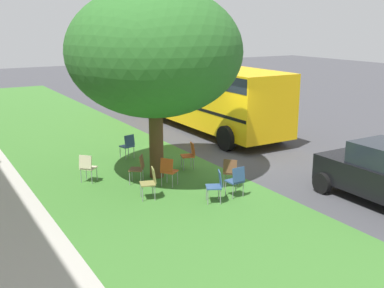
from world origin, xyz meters
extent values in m
plane|color=#424247|center=(0.00, 0.00, 0.00)|extent=(80.00, 80.00, 0.00)
cube|color=#3D752D|center=(0.00, 3.20, 0.00)|extent=(48.00, 6.00, 0.01)
cylinder|color=brown|center=(-0.24, 2.49, 1.32)|extent=(0.44, 0.44, 2.63)
ellipsoid|color=#2D6B28|center=(-0.24, 2.49, 3.89)|extent=(5.25, 5.25, 3.88)
cube|color=brown|center=(-2.20, 1.01, 0.44)|extent=(0.58, 0.58, 0.04)
cube|color=brown|center=(-2.31, 1.15, 0.68)|extent=(0.36, 0.33, 0.40)
cylinder|color=gray|center=(-2.22, 0.76, 0.21)|extent=(0.02, 0.02, 0.42)
cylinder|color=gray|center=(-1.95, 1.00, 0.21)|extent=(0.02, 0.02, 0.42)
cylinder|color=gray|center=(-2.44, 1.02, 0.21)|extent=(0.02, 0.02, 0.42)
cylinder|color=gray|center=(-2.17, 1.26, 0.21)|extent=(0.02, 0.02, 0.42)
cube|color=#335184|center=(2.19, 2.47, 0.44)|extent=(0.48, 0.50, 0.04)
cube|color=#335184|center=(2.01, 2.43, 0.68)|extent=(0.17, 0.41, 0.40)
cylinder|color=gray|center=(2.39, 2.33, 0.21)|extent=(0.02, 0.02, 0.42)
cylinder|color=gray|center=(2.31, 2.68, 0.21)|extent=(0.02, 0.02, 0.42)
cylinder|color=gray|center=(2.06, 2.26, 0.21)|extent=(0.02, 0.02, 0.42)
cylinder|color=gray|center=(1.98, 2.61, 0.21)|extent=(0.02, 0.02, 0.42)
cube|color=olive|center=(-1.84, 3.57, 0.44)|extent=(0.52, 0.51, 0.04)
cube|color=olive|center=(-1.89, 3.40, 0.68)|extent=(0.41, 0.20, 0.40)
cylinder|color=gray|center=(-1.61, 3.68, 0.21)|extent=(0.02, 0.02, 0.42)
cylinder|color=gray|center=(-1.96, 3.79, 0.21)|extent=(0.02, 0.02, 0.42)
cylinder|color=gray|center=(-1.71, 3.35, 0.21)|extent=(0.02, 0.02, 0.42)
cylinder|color=gray|center=(-2.06, 3.46, 0.21)|extent=(0.02, 0.02, 0.42)
cube|color=#335184|center=(-2.98, 2.15, 0.44)|extent=(0.55, 0.54, 0.04)
cube|color=#335184|center=(-3.06, 1.99, 0.68)|extent=(0.40, 0.25, 0.40)
cylinder|color=gray|center=(-2.74, 2.23, 0.21)|extent=(0.02, 0.02, 0.42)
cylinder|color=gray|center=(-3.07, 2.39, 0.21)|extent=(0.02, 0.02, 0.42)
cylinder|color=gray|center=(-2.89, 1.92, 0.21)|extent=(0.02, 0.02, 0.42)
cylinder|color=gray|center=(-3.22, 2.08, 0.21)|extent=(0.02, 0.02, 0.42)
cube|color=brown|center=(-0.49, 3.31, 0.44)|extent=(0.57, 0.57, 0.04)
cube|color=brown|center=(-0.59, 3.16, 0.68)|extent=(0.38, 0.30, 0.40)
cylinder|color=gray|center=(-0.24, 3.34, 0.21)|extent=(0.02, 0.02, 0.42)
cylinder|color=gray|center=(-0.54, 3.55, 0.21)|extent=(0.02, 0.02, 0.42)
cylinder|color=gray|center=(-0.44, 3.06, 0.21)|extent=(0.02, 0.02, 0.42)
cylinder|color=gray|center=(-0.73, 3.27, 0.21)|extent=(0.02, 0.02, 0.42)
cube|color=#C64C1E|center=(-0.01, 1.24, 0.44)|extent=(0.52, 0.51, 0.04)
cube|color=#C64C1E|center=(-0.06, 1.07, 0.68)|extent=(0.41, 0.20, 0.40)
cylinder|color=gray|center=(0.21, 1.35, 0.21)|extent=(0.02, 0.02, 0.42)
cylinder|color=gray|center=(-0.13, 1.45, 0.21)|extent=(0.02, 0.02, 0.42)
cylinder|color=gray|center=(0.11, 1.02, 0.21)|extent=(0.02, 0.02, 0.42)
cylinder|color=gray|center=(-0.23, 1.13, 0.21)|extent=(0.02, 0.02, 0.42)
cube|color=beige|center=(0.39, 4.49, 0.44)|extent=(0.58, 0.58, 0.04)
cube|color=beige|center=(0.27, 4.62, 0.68)|extent=(0.35, 0.34, 0.40)
cylinder|color=gray|center=(0.38, 4.24, 0.21)|extent=(0.02, 0.02, 0.42)
cylinder|color=gray|center=(0.64, 4.49, 0.21)|extent=(0.02, 0.02, 0.42)
cylinder|color=gray|center=(0.14, 4.49, 0.21)|extent=(0.02, 0.02, 0.42)
cylinder|color=gray|center=(0.40, 4.74, 0.21)|extent=(0.02, 0.02, 0.42)
cube|color=#C64C1E|center=(-1.17, 2.53, 0.44)|extent=(0.57, 0.57, 0.04)
cube|color=#C64C1E|center=(-1.28, 2.68, 0.68)|extent=(0.38, 0.30, 0.40)
cylinder|color=gray|center=(-1.23, 2.29, 0.21)|extent=(0.02, 0.02, 0.42)
cylinder|color=gray|center=(-0.93, 2.49, 0.21)|extent=(0.02, 0.02, 0.42)
cylinder|color=gray|center=(-1.42, 2.57, 0.21)|extent=(0.02, 0.02, 0.42)
cylinder|color=gray|center=(-1.12, 2.77, 0.21)|extent=(0.02, 0.02, 0.42)
cube|color=#335184|center=(-2.88, 1.39, 0.44)|extent=(0.41, 0.43, 0.04)
cube|color=#335184|center=(-3.06, 1.38, 0.68)|extent=(0.10, 0.40, 0.40)
cylinder|color=gray|center=(-2.71, 1.21, 0.21)|extent=(0.02, 0.02, 0.42)
cylinder|color=gray|center=(-2.72, 1.57, 0.21)|extent=(0.02, 0.02, 0.42)
cylinder|color=gray|center=(-3.05, 1.20, 0.21)|extent=(0.02, 0.02, 0.42)
cylinder|color=gray|center=(-3.06, 1.56, 0.21)|extent=(0.02, 0.02, 0.42)
cylinder|color=black|center=(-3.97, -0.89, 0.30)|extent=(0.60, 0.18, 0.60)
cylinder|color=black|center=(-3.97, -2.63, 0.30)|extent=(0.60, 0.18, 0.60)
cube|color=yellow|center=(5.22, -2.44, 1.63)|extent=(10.40, 2.44, 2.50)
cube|color=black|center=(5.22, -2.44, 1.28)|extent=(10.30, 2.46, 0.12)
cube|color=black|center=(5.22, -2.44, 2.53)|extent=(10.30, 2.46, 0.56)
cylinder|color=black|center=(9.22, -1.18, 0.48)|extent=(0.96, 0.28, 0.96)
cylinder|color=black|center=(9.22, -3.70, 0.48)|extent=(0.96, 0.28, 0.96)
cylinder|color=black|center=(1.22, -1.18, 0.48)|extent=(0.96, 0.28, 0.96)
cylinder|color=black|center=(1.22, -3.70, 0.48)|extent=(0.96, 0.28, 0.96)
camera|label=1|loc=(-12.94, 8.75, 4.74)|focal=43.92mm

